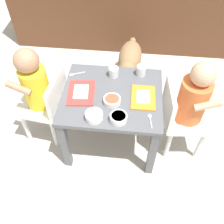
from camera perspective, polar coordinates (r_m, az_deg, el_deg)
The scene contains 15 objects.
ground_plane at distance 1.82m, azimuth 0.00°, elevation -5.90°, with size 7.00×7.00×0.00m, color #B2ADA3.
kitchen_cabinet_back at distance 2.45m, azimuth 3.17°, elevation 23.65°, with size 2.06×0.32×0.87m, color #56331E.
dining_table at distance 1.54m, azimuth 0.00°, elevation 1.81°, with size 0.58×0.50×0.44m.
seated_child_left at distance 1.59m, azimuth -16.29°, elevation 5.40°, with size 0.31×0.31×0.70m.
seated_child_right at distance 1.52m, azimuth 17.12°, elevation 2.43°, with size 0.30×0.30×0.70m.
dog at distance 2.10m, azimuth 3.96°, elevation 11.66°, with size 0.20×0.48×0.33m.
food_tray_left at distance 1.49m, azimuth -6.91°, elevation 4.34°, with size 0.17×0.22×0.02m.
food_tray_right at distance 1.47m, azimuth 6.96°, elevation 3.29°, with size 0.14×0.20×0.02m.
water_cup_left at distance 1.60m, azimuth 6.52°, elevation 9.03°, with size 0.06×0.06×0.07m.
water_cup_right at distance 1.58m, azimuth 0.37°, elevation 8.84°, with size 0.06×0.06×0.06m.
veggie_bowl_near at distance 1.42m, azimuth 0.01°, elevation 2.63°, with size 0.10×0.10×0.03m.
veggie_bowl_far at distance 1.34m, azimuth 1.46°, elevation -1.29°, with size 0.09×0.09×0.04m.
cereal_bowl_right_side at distance 1.35m, azimuth -4.03°, elevation -0.86°, with size 0.09×0.09×0.04m.
spoon_by_left_tray at distance 1.62m, azimuth -8.16°, elevation 8.40°, with size 0.10×0.05×0.01m.
spoon_by_right_tray at distance 1.37m, azimuth 8.51°, elevation -1.67°, with size 0.03×0.10×0.01m.
Camera 1 is at (0.11, -1.03, 1.50)m, focal length 41.03 mm.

